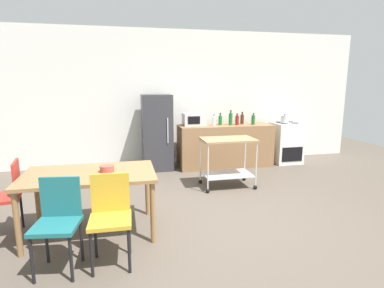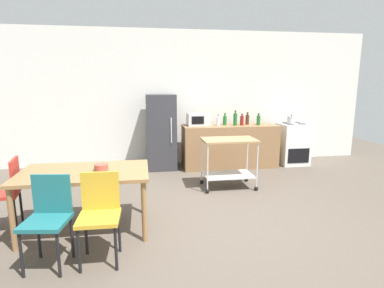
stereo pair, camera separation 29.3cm
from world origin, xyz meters
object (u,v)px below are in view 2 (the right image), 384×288
(bottle_wine, at_px, (218,121))
(bottle_vinegar, at_px, (247,119))
(chair_red, at_px, (6,190))
(microwave, at_px, (198,119))
(refrigerator, at_px, (161,132))
(fruit_bowl, at_px, (101,167))
(chair_mustard, at_px, (100,211))
(stove_oven, at_px, (292,144))
(bottle_sesame_oil, at_px, (235,119))
(bottle_hot_sauce, at_px, (258,120))
(bottle_olive_oil, at_px, (225,120))
(chair_teal, at_px, (48,215))
(kitchen_cart, at_px, (229,155))
(kettle, at_px, (291,120))
(dining_table, at_px, (85,177))
(bottle_soy_sauce, at_px, (242,120))

(bottle_wine, relative_size, bottle_vinegar, 0.86)
(chair_red, height_order, bottle_wine, bottle_wine)
(chair_red, xyz_separation_m, microwave, (2.80, 2.51, 0.51))
(refrigerator, relative_size, fruit_bowl, 9.52)
(chair_mustard, distance_m, microwave, 3.74)
(stove_oven, xyz_separation_m, bottle_sesame_oil, (-1.36, -0.07, 0.58))
(bottle_vinegar, bearing_deg, bottle_hot_sauce, -33.89)
(microwave, xyz_separation_m, bottle_olive_oil, (0.56, -0.05, -0.03))
(chair_teal, relative_size, fruit_bowl, 5.47)
(bottle_vinegar, xyz_separation_m, bottle_hot_sauce, (0.20, -0.13, -0.00))
(chair_mustard, distance_m, bottle_sesame_oil, 4.03)
(kitchen_cart, relative_size, bottle_vinegar, 3.46)
(kitchen_cart, xyz_separation_m, bottle_olive_oil, (0.29, 1.34, 0.43))
(stove_oven, xyz_separation_m, bottle_hot_sauce, (-0.85, -0.10, 0.55))
(chair_teal, xyz_separation_m, kettle, (4.09, 3.19, 0.48))
(chair_teal, distance_m, kettle, 5.21)
(chair_mustard, bearing_deg, chair_teal, -177.26)
(refrigerator, height_order, bottle_sesame_oil, refrigerator)
(dining_table, distance_m, kettle, 4.61)
(microwave, height_order, bottle_vinegar, bottle_vinegar)
(bottle_wine, relative_size, bottle_olive_oil, 0.89)
(fruit_bowl, bearing_deg, chair_red, 172.41)
(chair_teal, xyz_separation_m, fruit_bowl, (0.43, 0.69, 0.27))
(stove_oven, relative_size, refrigerator, 0.59)
(refrigerator, bearing_deg, microwave, -1.62)
(dining_table, xyz_separation_m, fruit_bowl, (0.20, -0.00, 0.12))
(kitchen_cart, relative_size, bottle_hot_sauce, 3.65)
(chair_red, bearing_deg, chair_teal, 31.07)
(refrigerator, relative_size, kitchen_cart, 1.70)
(kettle, bearing_deg, bottle_olive_oil, 175.60)
(kitchen_cart, xyz_separation_m, bottle_vinegar, (0.79, 1.37, 0.44))
(chair_mustard, xyz_separation_m, refrigerator, (0.83, 3.36, 0.26))
(stove_oven, bearing_deg, kettle, -140.33)
(chair_teal, height_order, fruit_bowl, chair_teal)
(dining_table, bearing_deg, refrigerator, 68.05)
(chair_mustard, relative_size, bottle_wine, 3.94)
(chair_red, xyz_separation_m, bottle_wine, (3.21, 2.42, 0.47))
(chair_mustard, xyz_separation_m, bottle_olive_oil, (2.17, 3.29, 0.48))
(bottle_wine, bearing_deg, chair_teal, -127.50)
(chair_teal, distance_m, bottle_vinegar, 4.61)
(refrigerator, height_order, bottle_olive_oil, refrigerator)
(bottle_soy_sauce, bearing_deg, dining_table, -137.58)
(bottle_olive_oil, bearing_deg, bottle_vinegar, 2.83)
(bottle_wine, relative_size, bottle_soy_sauce, 0.93)
(chair_mustard, distance_m, fruit_bowl, 0.73)
(bottle_vinegar, relative_size, fruit_bowl, 1.62)
(refrigerator, bearing_deg, stove_oven, -1.60)
(bottle_soy_sauce, bearing_deg, bottle_hot_sauce, -4.67)
(bottle_olive_oil, bearing_deg, chair_mustard, -123.41)
(chair_mustard, bearing_deg, refrigerator, 77.54)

